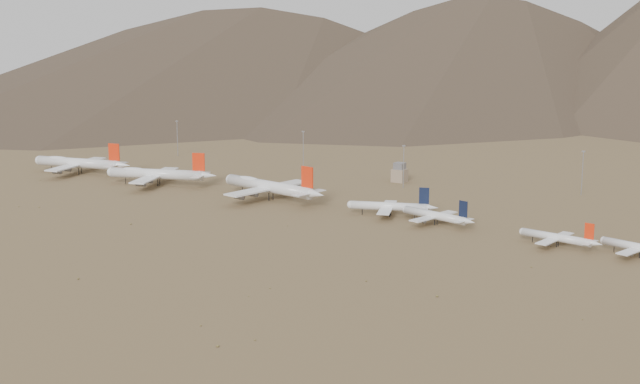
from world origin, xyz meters
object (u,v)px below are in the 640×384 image
Objects in this scene: widebody_west at (78,163)px; widebody_east at (270,187)px; widebody_centre at (157,174)px; narrowbody_a at (391,206)px; narrowbody_b at (437,216)px; control_tower at (400,173)px.

widebody_east is (151.56, 1.46, 0.37)m from widebody_west.
widebody_east is (81.61, 3.03, 0.47)m from widebody_centre.
narrowbody_b is (28.33, -5.20, -0.33)m from narrowbody_a.
control_tower is at bearing 17.55° from widebody_centre.
widebody_west is 1.61× the size of narrowbody_b.
narrowbody_a reaches higher than narrowbody_b.
widebody_centre is at bearing 160.55° from narrowbody_a.
widebody_centre is 1.54× the size of narrowbody_b.
widebody_west is 69.97m from widebody_centre.
widebody_west is at bearing -154.68° from control_tower.
narrowbody_b is at bearing 7.00° from widebody_east.
widebody_east is at bearing -112.15° from control_tower.
widebody_west is 255.48m from narrowbody_b.
widebody_west is at bearing 159.61° from narrowbody_a.
widebody_centre is at bearing -142.43° from control_tower.
widebody_east is 1.71× the size of narrowbody_b.
narrowbody_b is (255.46, -1.97, -2.58)m from widebody_west.
narrowbody_b is at bearing -52.86° from control_tower.
widebody_east is 104.00m from narrowbody_b.
widebody_centre is 157.27m from narrowbody_a.
control_tower is at bearing 94.02° from narrowbody_a.
widebody_west reaches higher than narrowbody_a.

